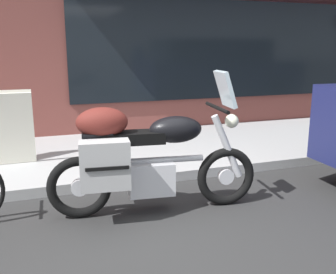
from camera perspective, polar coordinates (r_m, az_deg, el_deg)
The scene contains 3 objects.
ground_plane at distance 3.54m, azimuth -2.05°, elevation -13.74°, with size 80.00×80.00×0.00m, color #2B2B2B.
touring_motorcycle at distance 3.68m, azimuth -3.83°, elevation -2.71°, with size 2.08×0.64×1.38m.
sandwich_board_sign at distance 5.34m, azimuth -22.24°, elevation 1.29°, with size 0.55×0.41×0.94m.
Camera 1 is at (-0.93, -3.01, 1.60)m, focal length 41.07 mm.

